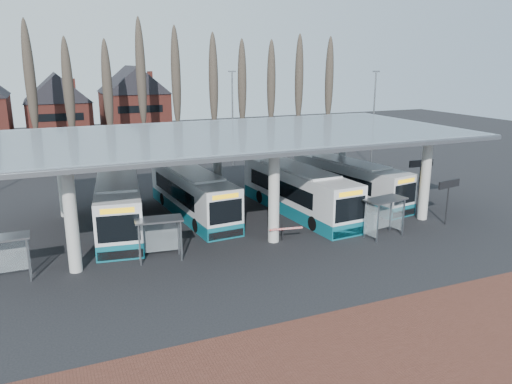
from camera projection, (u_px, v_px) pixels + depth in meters
name	position (u px, v px, depth m)	size (l,w,h in m)	color
ground	(291.00, 255.00, 29.80)	(140.00, 140.00, 0.00)	black
brick_strip	(433.00, 363.00, 19.12)	(70.00, 10.00, 0.03)	#582E23
station_canopy	(242.00, 141.00, 35.46)	(32.00, 16.00, 6.34)	beige
poplar_row	(162.00, 83.00, 56.92)	(45.10, 1.10, 14.50)	#473D33
townhouse_row	(16.00, 105.00, 61.49)	(36.80, 10.30, 12.25)	brown
lamp_post_b	(233.00, 117.00, 53.83)	(0.80, 0.16, 10.17)	slate
lamp_post_c	(374.00, 117.00, 53.78)	(0.80, 0.16, 10.17)	slate
bus_0	(119.00, 203.00, 34.51)	(4.47, 13.07, 3.56)	silver
bus_1	(192.00, 194.00, 37.22)	(3.55, 12.41, 3.40)	silver
bus_2	(297.00, 191.00, 37.71)	(3.68, 12.87, 3.53)	silver
bus_3	(349.00, 181.00, 41.26)	(4.50, 12.05, 3.28)	silver
shelter_0	(3.00, 248.00, 25.91)	(2.67, 1.37, 2.47)	gray
shelter_1	(159.00, 229.00, 28.76)	(2.83, 1.64, 2.51)	gray
shelter_2	(383.00, 209.00, 32.54)	(3.00, 1.87, 2.60)	gray
info_sign_0	(449.00, 187.00, 34.67)	(2.14, 0.49, 3.21)	black
info_sign_1	(421.00, 166.00, 40.83)	(2.27, 0.23, 3.38)	black
barrier	(285.00, 230.00, 31.66)	(2.18, 0.76, 1.10)	black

